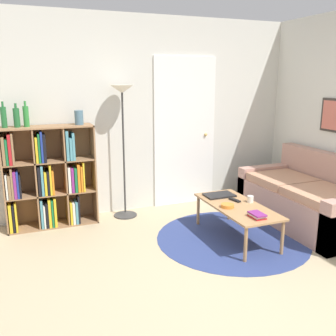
{
  "coord_description": "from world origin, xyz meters",
  "views": [
    {
      "loc": [
        -1.67,
        -2.22,
        1.8
      ],
      "look_at": [
        -0.23,
        1.43,
        0.85
      ],
      "focal_mm": 40.0,
      "sensor_mm": 36.0,
      "label": 1
    }
  ],
  "objects_px": {
    "bookshelf": "(47,179)",
    "bottle_middle": "(17,117)",
    "bottle_right": "(26,116)",
    "vase_on_shelf": "(79,118)",
    "bowl": "(228,206)",
    "couch": "(309,200)",
    "bottle_left": "(4,117)",
    "laptop": "(219,195)",
    "cup": "(250,199)",
    "floor_lamp": "(123,112)",
    "coffee_table": "(237,208)"
  },
  "relations": [
    {
      "from": "couch",
      "to": "bottle_left",
      "type": "height_order",
      "value": "bottle_left"
    },
    {
      "from": "bowl",
      "to": "vase_on_shelf",
      "type": "distance_m",
      "value": 2.07
    },
    {
      "from": "bottle_middle",
      "to": "bottle_right",
      "type": "xyz_separation_m",
      "value": [
        0.1,
        0.01,
        0.01
      ]
    },
    {
      "from": "bottle_right",
      "to": "floor_lamp",
      "type": "bearing_deg",
      "value": -2.57
    },
    {
      "from": "bookshelf",
      "to": "laptop",
      "type": "xyz_separation_m",
      "value": [
        1.94,
        -0.82,
        -0.19
      ]
    },
    {
      "from": "couch",
      "to": "bottle_right",
      "type": "distance_m",
      "value": 3.59
    },
    {
      "from": "bookshelf",
      "to": "bottle_right",
      "type": "height_order",
      "value": "bottle_right"
    },
    {
      "from": "floor_lamp",
      "to": "bottle_right",
      "type": "xyz_separation_m",
      "value": [
        -1.14,
        0.05,
        -0.02
      ]
    },
    {
      "from": "bowl",
      "to": "bottle_left",
      "type": "bearing_deg",
      "value": 151.06
    },
    {
      "from": "bottle_middle",
      "to": "vase_on_shelf",
      "type": "relative_size",
      "value": 1.58
    },
    {
      "from": "bookshelf",
      "to": "bottle_left",
      "type": "xyz_separation_m",
      "value": [
        -0.41,
        0.01,
        0.77
      ]
    },
    {
      "from": "vase_on_shelf",
      "to": "laptop",
      "type": "bearing_deg",
      "value": -28.49
    },
    {
      "from": "bookshelf",
      "to": "bowl",
      "type": "bearing_deg",
      "value": -33.84
    },
    {
      "from": "bookshelf",
      "to": "bottle_middle",
      "type": "height_order",
      "value": "bottle_middle"
    },
    {
      "from": "floor_lamp",
      "to": "bowl",
      "type": "bearing_deg",
      "value": -54.26
    },
    {
      "from": "bookshelf",
      "to": "cup",
      "type": "relative_size",
      "value": 16.26
    },
    {
      "from": "bookshelf",
      "to": "bottle_left",
      "type": "height_order",
      "value": "bottle_left"
    },
    {
      "from": "bottle_left",
      "to": "laptop",
      "type": "bearing_deg",
      "value": -19.56
    },
    {
      "from": "bowl",
      "to": "vase_on_shelf",
      "type": "bearing_deg",
      "value": 138.81
    },
    {
      "from": "couch",
      "to": "laptop",
      "type": "bearing_deg",
      "value": 164.82
    },
    {
      "from": "couch",
      "to": "cup",
      "type": "height_order",
      "value": "couch"
    },
    {
      "from": "laptop",
      "to": "cup",
      "type": "distance_m",
      "value": 0.41
    },
    {
      "from": "bookshelf",
      "to": "couch",
      "type": "height_order",
      "value": "bookshelf"
    },
    {
      "from": "bowl",
      "to": "vase_on_shelf",
      "type": "height_order",
      "value": "vase_on_shelf"
    },
    {
      "from": "coffee_table",
      "to": "laptop",
      "type": "relative_size",
      "value": 3.21
    },
    {
      "from": "vase_on_shelf",
      "to": "couch",
      "type": "bearing_deg",
      "value": -23.13
    },
    {
      "from": "bookshelf",
      "to": "bottle_left",
      "type": "relative_size",
      "value": 4.18
    },
    {
      "from": "bottle_middle",
      "to": "cup",
      "type": "bearing_deg",
      "value": -25.77
    },
    {
      "from": "couch",
      "to": "coffee_table",
      "type": "xyz_separation_m",
      "value": [
        -1.1,
        -0.07,
        0.06
      ]
    },
    {
      "from": "laptop",
      "to": "cup",
      "type": "xyz_separation_m",
      "value": [
        0.22,
        -0.34,
        0.03
      ]
    },
    {
      "from": "bookshelf",
      "to": "laptop",
      "type": "height_order",
      "value": "bookshelf"
    },
    {
      "from": "cup",
      "to": "bottle_right",
      "type": "height_order",
      "value": "bottle_right"
    },
    {
      "from": "laptop",
      "to": "bottle_left",
      "type": "distance_m",
      "value": 2.67
    },
    {
      "from": "cup",
      "to": "vase_on_shelf",
      "type": "distance_m",
      "value": 2.27
    },
    {
      "from": "floor_lamp",
      "to": "couch",
      "type": "xyz_separation_m",
      "value": [
        2.1,
        -1.09,
        -1.09
      ]
    },
    {
      "from": "laptop",
      "to": "bottle_right",
      "type": "xyz_separation_m",
      "value": [
        -2.11,
        0.84,
        0.96
      ]
    },
    {
      "from": "floor_lamp",
      "to": "laptop",
      "type": "bearing_deg",
      "value": -39.04
    },
    {
      "from": "couch",
      "to": "laptop",
      "type": "distance_m",
      "value": 1.17
    },
    {
      "from": "bottle_right",
      "to": "vase_on_shelf",
      "type": "bearing_deg",
      "value": -1.91
    },
    {
      "from": "vase_on_shelf",
      "to": "bowl",
      "type": "bearing_deg",
      "value": -41.19
    },
    {
      "from": "couch",
      "to": "laptop",
      "type": "xyz_separation_m",
      "value": [
        -1.12,
        0.3,
        0.11
      ]
    },
    {
      "from": "laptop",
      "to": "cup",
      "type": "height_order",
      "value": "cup"
    },
    {
      "from": "floor_lamp",
      "to": "coffee_table",
      "type": "distance_m",
      "value": 1.84
    },
    {
      "from": "laptop",
      "to": "bottle_middle",
      "type": "relative_size",
      "value": 1.3
    },
    {
      "from": "bookshelf",
      "to": "vase_on_shelf",
      "type": "height_order",
      "value": "vase_on_shelf"
    },
    {
      "from": "laptop",
      "to": "floor_lamp",
      "type": "bearing_deg",
      "value": 140.96
    },
    {
      "from": "cup",
      "to": "bottle_middle",
      "type": "height_order",
      "value": "bottle_middle"
    },
    {
      "from": "couch",
      "to": "bottle_left",
      "type": "bearing_deg",
      "value": 161.83
    },
    {
      "from": "cup",
      "to": "bottle_middle",
      "type": "relative_size",
      "value": 0.28
    },
    {
      "from": "bowl",
      "to": "floor_lamp",
      "type": "bearing_deg",
      "value": 125.74
    }
  ]
}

